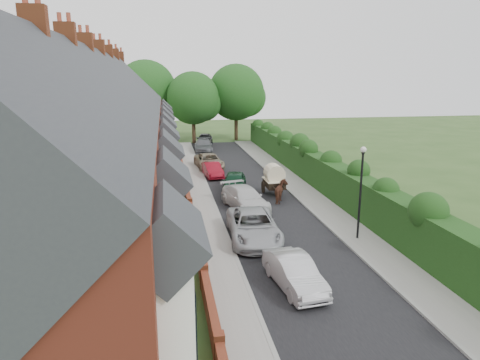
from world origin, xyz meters
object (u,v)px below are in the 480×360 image
Objects in this scene: car_silver_b at (253,226)px; car_beige at (209,161)px; lamppost at (361,181)px; car_white at (245,198)px; car_grey at (203,146)px; horse at (281,192)px; car_silver_a at (294,273)px; car_black at (205,140)px; car_green at (234,182)px; car_red at (212,170)px; horse_cart at (274,178)px.

car_silver_b is 1.12× the size of car_beige.
lamppost reaches higher than car_white.
car_grey reaches higher than car_white.
car_white is at bearing 38.96° from horse.
horse is (2.75, 12.17, 0.10)m from car_silver_a.
horse is (3.35, 6.57, -0.00)m from car_silver_b.
car_black is at bearing 93.10° from car_silver_b.
car_silver_a is 0.95× the size of car_green.
car_black is (0.93, 17.36, 0.14)m from car_red.
horse_cart is (3.35, 8.58, 0.56)m from car_silver_b.
car_silver_b is at bearing -93.39° from car_beige.
horse_cart is at bearing -65.50° from car_red.
car_grey is (0.37, 12.73, 0.10)m from car_red.
car_red is at bearing 83.55° from car_white.
car_red is at bearing 110.69° from lamppost.
horse reaches higher than car_white.
car_grey is 1.57× the size of horse_cart.
car_green is at bearing -83.70° from car_grey.
car_grey is (-0.18, 28.00, -0.04)m from car_silver_b.
car_silver_a is at bearing -78.57° from car_black.
horse is at bearing 106.54° from lamppost.
car_beige is at bearing -88.08° from car_grey.
lamppost is at bearing -77.78° from car_beige.
lamppost is at bearing -6.35° from car_silver_b.
horse is 2.08m from horse_cart.
lamppost is 1.18× the size of car_green.
horse_cart reaches higher than car_beige.
car_silver_a is 0.90× the size of car_black.
car_beige is 0.99× the size of car_grey.
car_white reaches higher than car_beige.
car_silver_a is 1.27× the size of horse_cart.
horse_cart reaches higher than car_grey.
car_white is 1.29× the size of car_red.
horse is (3.90, -8.70, 0.15)m from car_red.
car_beige is at bearing 95.23° from car_silver_b.
horse is (2.77, 0.97, 0.06)m from car_white.
car_grey is (-0.76, 22.40, 0.02)m from car_white.
car_white is 13.24m from car_beige.
car_silver_a is (-5.00, -4.60, -2.62)m from lamppost.
car_silver_a is 14.46m from horse_cart.
horse reaches higher than car_grey.
car_green is 0.95× the size of car_black.
car_green is 3.22m from horse_cart.
horse_cart is at bearing -75.89° from car_grey.
car_silver_b is 28.00m from car_grey.
car_silver_b is 7.38m from horse.
horse_cart is (3.83, -10.22, 0.64)m from car_beige.
car_green is (0.02, 4.53, 0.02)m from car_white.
car_silver_a is at bearing -102.96° from car_white.
car_grey is 19.75m from horse_cart.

